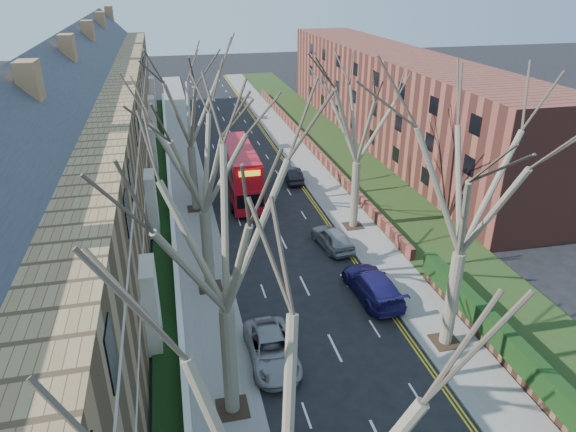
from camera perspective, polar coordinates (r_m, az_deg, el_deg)
pavement_left at (r=52.86m, az=-11.35°, el=5.50°), size 3.00×102.00×0.12m
pavement_right at (r=54.47m, az=1.40°, el=6.58°), size 3.00×102.00×0.12m
terrace_left at (r=44.04m, az=-21.43°, el=7.78°), size 9.70×78.00×13.60m
flats_right at (r=60.58m, az=11.28°, el=12.86°), size 13.97×54.00×10.00m
wall_hedge_right at (r=25.57m, az=28.29°, el=-18.05°), size 0.70×24.00×1.80m
front_wall_left at (r=45.15m, az=-12.95°, el=2.67°), size 0.30×78.00×1.00m
grass_verge_right at (r=55.70m, az=5.92°, el=6.98°), size 6.00×102.00×0.06m
tree_left_mid at (r=18.71m, az=-7.50°, el=0.16°), size 10.50×10.50×14.71m
tree_left_far at (r=28.17m, az=-9.80°, el=7.96°), size 10.15×10.15×14.22m
tree_left_dist at (r=39.73m, az=-11.21°, el=13.31°), size 10.50×10.50×14.71m
tree_right_mid at (r=24.21m, az=19.85°, el=4.73°), size 10.50×10.50×14.71m
tree_right_far at (r=36.29m, az=8.03°, el=11.93°), size 10.15×10.15×14.22m
double_decker_bus at (r=44.08m, az=-5.31°, el=4.75°), size 2.66×10.23×4.30m
car_left_far at (r=26.13m, az=-1.82°, el=-14.61°), size 2.29×4.94×1.37m
car_right_near at (r=31.07m, az=9.39°, el=-7.53°), size 2.54×5.57×1.58m
car_right_mid at (r=36.11m, az=4.97°, el=-2.42°), size 2.33×4.54×1.48m
car_right_far at (r=47.73m, az=0.49°, el=4.62°), size 1.49×4.01×1.31m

